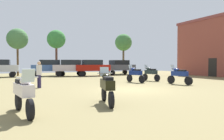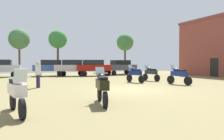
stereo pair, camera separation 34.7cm
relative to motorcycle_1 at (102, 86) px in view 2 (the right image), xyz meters
The scene contains 15 objects.
ground_plane 4.96m from the motorcycle_1, 48.98° to the left, with size 44.00×52.00×0.02m.
motorcycle_1 is the anchor object (origin of this frame).
motorcycle_2 9.85m from the motorcycle_1, 52.97° to the left, with size 0.73×2.08×1.46m.
motorcycle_3 9.53m from the motorcycle_1, 31.98° to the left, with size 0.75×2.14×1.47m.
motorcycle_4 11.80m from the motorcycle_1, 47.26° to the left, with size 0.69×2.12×1.45m.
motorcycle_6 3.09m from the motorcycle_1, 169.86° to the right, with size 0.69×2.22×1.44m.
car_1 21.52m from the motorcycle_1, 62.28° to the left, with size 4.46×2.24×2.00m.
car_2 19.05m from the motorcycle_1, 80.28° to the left, with size 4.54×2.51×2.00m.
car_3 20.03m from the motorcycle_1, 87.57° to the left, with size 4.39×2.01×2.00m.
car_5 20.66m from the motorcycle_1, 103.29° to the left, with size 4.42×2.12×2.00m.
car_6 19.04m from the motorcycle_1, 72.38° to the left, with size 4.43×2.13×2.00m.
person_1 7.20m from the motorcycle_1, 104.24° to the left, with size 0.47×0.47×1.71m.
tree_2 26.53m from the motorcycle_1, 61.06° to the left, with size 2.65×2.65×6.18m.
tree_4 22.59m from the motorcycle_1, 84.55° to the left, with size 2.47×2.47×6.04m.
tree_5 22.56m from the motorcycle_1, 96.93° to the left, with size 2.57×2.57×5.91m.
Camera 2 is at (-6.27, -11.68, 1.62)m, focal length 35.22 mm.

